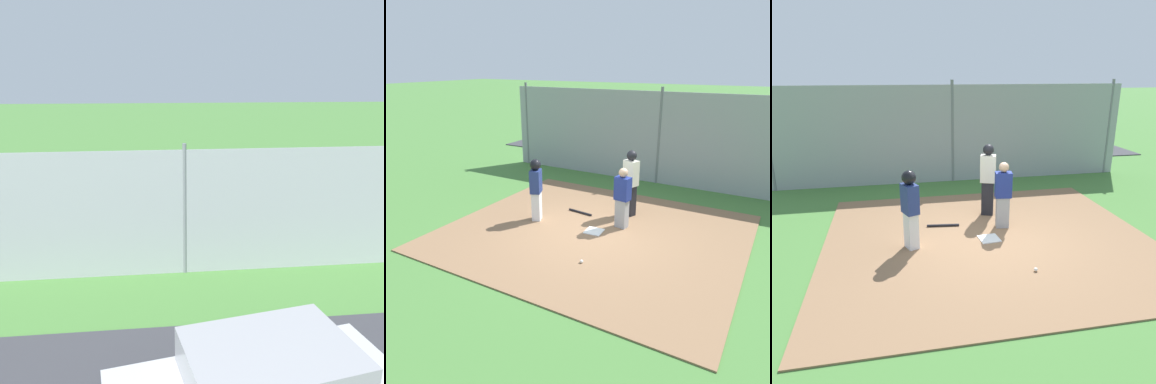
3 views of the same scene
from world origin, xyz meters
TOP-DOWN VIEW (x-y plane):
  - ground_plane at (0.00, 0.00)m, footprint 140.00×140.00m
  - dirt_infield at (0.00, 0.00)m, footprint 7.20×6.40m
  - home_plate at (0.00, 0.00)m, footprint 0.48×0.48m
  - catcher at (-0.48, -0.62)m, footprint 0.41×0.31m
  - umpire at (-0.34, -1.49)m, footprint 0.44×0.37m
  - runner at (1.72, 0.08)m, footprint 0.38×0.45m
  - baseball_bat at (0.91, -0.90)m, footprint 0.78×0.15m
  - baseball at (-0.49, 1.53)m, footprint 0.07×0.07m
  - backstop_fence at (0.00, -4.85)m, footprint 12.00×0.10m

SIDE VIEW (x-z plane):
  - ground_plane at x=0.00m, z-range 0.00..0.00m
  - dirt_infield at x=0.00m, z-range 0.00..0.03m
  - home_plate at x=0.00m, z-range 0.03..0.05m
  - baseball_bat at x=0.91m, z-range 0.03..0.09m
  - baseball at x=-0.49m, z-range 0.03..0.10m
  - catcher at x=-0.48m, z-range 0.06..1.65m
  - runner at x=1.72m, z-range 0.16..1.85m
  - umpire at x=-0.34m, z-range 0.09..1.95m
  - backstop_fence at x=0.00m, z-range -0.07..3.28m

